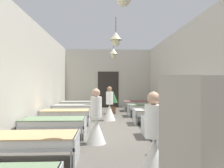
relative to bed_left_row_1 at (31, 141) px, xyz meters
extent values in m
cube|color=#59544C|center=(1.82, 2.85, -0.49)|extent=(6.34, 14.10, 0.10)
cube|color=beige|center=(1.82, 9.70, 1.52)|extent=(6.14, 0.20, 3.91)
cube|color=beige|center=(-1.15, 2.85, 1.52)|extent=(0.20, 13.50, 3.91)
cube|color=beige|center=(4.79, 2.85, 1.52)|extent=(0.20, 13.50, 3.91)
cube|color=#2D2823|center=(1.82, 9.58, 0.76)|extent=(1.40, 0.06, 2.40)
cylinder|color=brown|center=(1.92, 2.85, 3.22)|extent=(0.02, 0.02, 0.51)
cone|color=beige|center=(1.92, 2.85, 2.81)|extent=(0.44, 0.44, 0.28)
sphere|color=beige|center=(1.92, 2.85, 2.59)|extent=(0.28, 0.28, 0.28)
cylinder|color=brown|center=(2.00, 6.00, 3.20)|extent=(0.02, 0.02, 0.54)
cone|color=beige|center=(2.00, 6.00, 2.78)|extent=(0.44, 0.44, 0.28)
sphere|color=beige|center=(2.00, 6.00, 2.56)|extent=(0.28, 0.28, 0.28)
cylinder|color=#B7BCC1|center=(0.87, -0.36, -0.27)|extent=(0.03, 0.03, 0.34)
cylinder|color=#B7BCC1|center=(0.87, 0.36, -0.27)|extent=(0.03, 0.03, 0.34)
cube|color=#B7BCC1|center=(0.00, 0.00, -0.06)|extent=(1.90, 0.84, 0.07)
cube|color=#B7BCC1|center=(0.93, 0.00, -0.15)|extent=(0.04, 0.84, 0.57)
cube|color=white|center=(0.00, 0.00, 0.04)|extent=(1.82, 0.78, 0.14)
cube|color=tan|center=(0.00, 0.00, 0.12)|extent=(1.86, 0.82, 0.02)
cylinder|color=#B7BCC1|center=(2.77, -0.36, -0.27)|extent=(0.03, 0.03, 0.34)
cylinder|color=#B7BCC1|center=(2.77, 0.36, -0.27)|extent=(0.03, 0.03, 0.34)
cube|color=#B7BCC1|center=(3.64, 0.00, -0.06)|extent=(1.90, 0.84, 0.07)
cube|color=#B7BCC1|center=(2.71, 0.00, -0.15)|extent=(0.04, 0.84, 0.57)
cube|color=white|center=(3.64, 0.00, 0.04)|extent=(1.82, 0.78, 0.14)
cube|color=tan|center=(3.64, 0.00, 0.12)|extent=(1.86, 0.82, 0.02)
cylinder|color=#B7BCC1|center=(-0.87, 1.54, -0.27)|extent=(0.03, 0.03, 0.34)
cylinder|color=#B7BCC1|center=(-0.87, 2.26, -0.27)|extent=(0.03, 0.03, 0.34)
cylinder|color=#B7BCC1|center=(0.87, 1.54, -0.27)|extent=(0.03, 0.03, 0.34)
cylinder|color=#B7BCC1|center=(0.87, 2.26, -0.27)|extent=(0.03, 0.03, 0.34)
cube|color=#B7BCC1|center=(0.00, 1.90, -0.06)|extent=(1.90, 0.84, 0.07)
cube|color=#B7BCC1|center=(-0.93, 1.90, -0.15)|extent=(0.04, 0.84, 0.57)
cube|color=#B7BCC1|center=(0.93, 1.90, -0.15)|extent=(0.04, 0.84, 0.57)
cube|color=white|center=(0.00, 1.90, 0.04)|extent=(1.82, 0.78, 0.14)
cube|color=slate|center=(0.00, 1.90, 0.12)|extent=(1.86, 0.82, 0.02)
cylinder|color=#B7BCC1|center=(2.77, 1.54, -0.27)|extent=(0.03, 0.03, 0.34)
cylinder|color=#B7BCC1|center=(2.77, 2.26, -0.27)|extent=(0.03, 0.03, 0.34)
cylinder|color=#B7BCC1|center=(4.51, 1.54, -0.27)|extent=(0.03, 0.03, 0.34)
cylinder|color=#B7BCC1|center=(4.51, 2.26, -0.27)|extent=(0.03, 0.03, 0.34)
cube|color=#B7BCC1|center=(3.64, 1.90, -0.06)|extent=(1.90, 0.84, 0.07)
cube|color=#B7BCC1|center=(2.71, 1.90, -0.15)|extent=(0.04, 0.84, 0.57)
cube|color=#B7BCC1|center=(4.57, 1.90, -0.15)|extent=(0.04, 0.84, 0.57)
cube|color=white|center=(3.64, 1.90, 0.04)|extent=(1.82, 0.78, 0.14)
cube|color=slate|center=(3.64, 1.90, 0.12)|extent=(1.86, 0.82, 0.02)
cylinder|color=#B7BCC1|center=(-0.87, 3.44, -0.27)|extent=(0.03, 0.03, 0.34)
cylinder|color=#B7BCC1|center=(-0.87, 4.16, -0.27)|extent=(0.03, 0.03, 0.34)
cylinder|color=#B7BCC1|center=(0.87, 3.44, -0.27)|extent=(0.03, 0.03, 0.34)
cylinder|color=#B7BCC1|center=(0.87, 4.16, -0.27)|extent=(0.03, 0.03, 0.34)
cube|color=#B7BCC1|center=(0.00, 3.80, -0.06)|extent=(1.90, 0.84, 0.07)
cube|color=#B7BCC1|center=(-0.93, 3.80, -0.15)|extent=(0.04, 0.84, 0.57)
cube|color=#B7BCC1|center=(0.93, 3.80, -0.15)|extent=(0.04, 0.84, 0.57)
cube|color=silver|center=(0.00, 3.80, 0.04)|extent=(1.82, 0.78, 0.14)
cube|color=tan|center=(0.00, 3.80, 0.12)|extent=(1.86, 0.82, 0.02)
cylinder|color=#B7BCC1|center=(2.77, 3.44, -0.27)|extent=(0.03, 0.03, 0.34)
cylinder|color=#B7BCC1|center=(2.77, 4.16, -0.27)|extent=(0.03, 0.03, 0.34)
cylinder|color=#B7BCC1|center=(4.51, 3.44, -0.27)|extent=(0.03, 0.03, 0.34)
cylinder|color=#B7BCC1|center=(4.51, 4.16, -0.27)|extent=(0.03, 0.03, 0.34)
cube|color=#B7BCC1|center=(3.64, 3.80, -0.06)|extent=(1.90, 0.84, 0.07)
cube|color=#B7BCC1|center=(2.71, 3.80, -0.15)|extent=(0.04, 0.84, 0.57)
cube|color=#B7BCC1|center=(4.57, 3.80, -0.15)|extent=(0.04, 0.84, 0.57)
cube|color=silver|center=(3.64, 3.80, 0.04)|extent=(1.82, 0.78, 0.14)
cube|color=#9E9E93|center=(3.64, 3.80, 0.12)|extent=(1.86, 0.82, 0.02)
cylinder|color=#B7BCC1|center=(-0.87, 5.34, -0.27)|extent=(0.03, 0.03, 0.34)
cylinder|color=#B7BCC1|center=(-0.87, 6.06, -0.27)|extent=(0.03, 0.03, 0.34)
cylinder|color=#B7BCC1|center=(0.87, 5.34, -0.27)|extent=(0.03, 0.03, 0.34)
cylinder|color=#B7BCC1|center=(0.87, 6.06, -0.27)|extent=(0.03, 0.03, 0.34)
cube|color=#B7BCC1|center=(0.00, 5.70, -0.06)|extent=(1.90, 0.84, 0.07)
cube|color=#B7BCC1|center=(-0.93, 5.70, -0.15)|extent=(0.04, 0.84, 0.57)
cube|color=#B7BCC1|center=(0.93, 5.70, -0.15)|extent=(0.04, 0.84, 0.57)
cube|color=white|center=(0.00, 5.70, 0.04)|extent=(1.82, 0.78, 0.14)
cube|color=#9E9E93|center=(0.00, 5.70, 0.12)|extent=(1.86, 0.82, 0.02)
cylinder|color=#B7BCC1|center=(2.77, 5.34, -0.27)|extent=(0.03, 0.03, 0.34)
cylinder|color=#B7BCC1|center=(2.77, 6.06, -0.27)|extent=(0.03, 0.03, 0.34)
cylinder|color=#B7BCC1|center=(4.51, 5.34, -0.27)|extent=(0.03, 0.03, 0.34)
cylinder|color=#B7BCC1|center=(4.51, 6.06, -0.27)|extent=(0.03, 0.03, 0.34)
cube|color=#B7BCC1|center=(3.64, 5.70, -0.06)|extent=(1.90, 0.84, 0.07)
cube|color=#B7BCC1|center=(2.71, 5.70, -0.15)|extent=(0.04, 0.84, 0.57)
cube|color=#B7BCC1|center=(4.57, 5.70, -0.15)|extent=(0.04, 0.84, 0.57)
cube|color=white|center=(3.64, 5.70, 0.04)|extent=(1.82, 0.78, 0.14)
cube|color=slate|center=(3.64, 5.70, 0.12)|extent=(1.86, 0.82, 0.02)
cylinder|color=#B7BCC1|center=(-0.87, 7.24, -0.27)|extent=(0.03, 0.03, 0.34)
cylinder|color=#B7BCC1|center=(-0.87, 7.96, -0.27)|extent=(0.03, 0.03, 0.34)
cylinder|color=#B7BCC1|center=(0.87, 7.24, -0.27)|extent=(0.03, 0.03, 0.34)
cylinder|color=#B7BCC1|center=(0.87, 7.96, -0.27)|extent=(0.03, 0.03, 0.34)
cube|color=#B7BCC1|center=(0.00, 7.60, -0.06)|extent=(1.90, 0.84, 0.07)
cube|color=#B7BCC1|center=(-0.93, 7.60, -0.15)|extent=(0.04, 0.84, 0.57)
cube|color=#B7BCC1|center=(0.93, 7.60, -0.15)|extent=(0.04, 0.84, 0.57)
cube|color=white|center=(0.00, 7.60, 0.04)|extent=(1.82, 0.78, 0.14)
cube|color=#9E9E93|center=(0.00, 7.60, 0.12)|extent=(1.86, 0.82, 0.02)
cylinder|color=#B7BCC1|center=(2.77, 7.24, -0.27)|extent=(0.03, 0.03, 0.34)
cylinder|color=#B7BCC1|center=(2.77, 7.96, -0.27)|extent=(0.03, 0.03, 0.34)
cylinder|color=#B7BCC1|center=(4.51, 7.24, -0.27)|extent=(0.03, 0.03, 0.34)
cylinder|color=#B7BCC1|center=(4.51, 7.96, -0.27)|extent=(0.03, 0.03, 0.34)
cube|color=#B7BCC1|center=(3.64, 7.60, -0.06)|extent=(1.90, 0.84, 0.07)
cube|color=#B7BCC1|center=(2.71, 7.60, -0.15)|extent=(0.04, 0.84, 0.57)
cube|color=#B7BCC1|center=(4.57, 7.60, -0.15)|extent=(0.04, 0.84, 0.57)
cube|color=white|center=(3.64, 7.60, 0.04)|extent=(1.82, 0.78, 0.14)
cube|color=#8C4C47|center=(3.64, 7.60, 0.12)|extent=(1.86, 0.82, 0.02)
cone|color=white|center=(1.75, 4.64, -0.09)|extent=(0.52, 0.52, 0.70)
cylinder|color=white|center=(1.75, 4.64, 0.54)|extent=(0.30, 0.30, 0.55)
sphere|color=#846047|center=(1.75, 4.64, 0.92)|extent=(0.22, 0.22, 0.22)
cone|color=white|center=(1.75, 4.64, 1.00)|extent=(0.18, 0.18, 0.10)
cone|color=white|center=(2.32, -0.83, -0.09)|extent=(0.52, 0.52, 0.70)
cylinder|color=white|center=(2.32, -0.83, 0.54)|extent=(0.30, 0.30, 0.55)
sphere|color=tan|center=(2.32, -0.83, 0.92)|extent=(0.22, 0.22, 0.22)
cone|color=white|center=(2.32, -0.83, 1.00)|extent=(0.18, 0.18, 0.10)
cone|color=white|center=(1.29, 1.26, -0.09)|extent=(0.52, 0.52, 0.70)
cylinder|color=white|center=(1.29, 1.26, 0.54)|extent=(0.30, 0.30, 0.55)
sphere|color=tan|center=(1.29, 1.26, 0.92)|extent=(0.22, 0.22, 0.22)
cone|color=white|center=(1.29, 1.26, 1.00)|extent=(0.18, 0.18, 0.10)
cylinder|color=brown|center=(1.99, 6.54, -0.24)|extent=(0.32, 0.32, 0.40)
cylinder|color=brown|center=(1.99, 6.54, 0.06)|extent=(0.06, 0.06, 0.20)
cone|color=#2D6633|center=(1.99, 6.54, 0.47)|extent=(0.53, 0.53, 0.63)
cube|color=#BCB29E|center=(2.27, -2.11, 0.41)|extent=(0.40, 0.18, 1.70)
cube|color=#BCB29E|center=(2.69, -2.05, 0.41)|extent=(0.42, 0.06, 1.70)
camera|label=1|loc=(1.47, -4.22, 1.17)|focal=32.75mm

